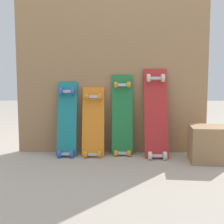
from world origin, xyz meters
TOP-DOWN VIEW (x-y plane):
  - ground_plane at (0.00, 0.00)m, footprint 12.00×12.00m
  - plywood_wall_panel at (0.00, 0.07)m, footprint 1.67×0.04m
  - skateboard_teal at (-0.39, -0.05)m, footprint 0.16×0.23m
  - skateboard_orange at (-0.16, -0.05)m, footprint 0.19×0.23m
  - skateboard_green at (0.09, -0.02)m, footprint 0.18×0.18m
  - skateboard_red at (0.37, -0.08)m, footprint 0.20×0.29m
  - wooden_crate at (0.76, -0.25)m, footprint 0.31×0.31m

SIDE VIEW (x-z plane):
  - ground_plane at x=0.00m, z-range 0.00..0.00m
  - wooden_crate at x=0.76m, z-range 0.00..0.28m
  - skateboard_orange at x=-0.16m, z-range -0.07..0.58m
  - skateboard_teal at x=-0.39m, z-range -0.07..0.63m
  - skateboard_green at x=0.09m, z-range -0.07..0.69m
  - skateboard_red at x=0.37m, z-range -0.06..0.74m
  - plywood_wall_panel at x=0.00m, z-range 0.00..1.62m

